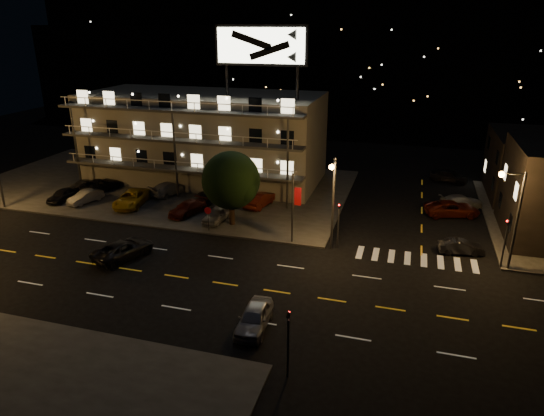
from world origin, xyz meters
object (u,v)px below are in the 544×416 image
(lot_car_4, at_px, (217,214))
(road_car_east, at_px, (254,317))
(lot_car_2, at_px, (132,199))
(side_car_0, at_px, (461,247))
(lot_car_7, at_px, (169,188))
(tree, at_px, (231,182))
(road_car_west, at_px, (124,249))

(lot_car_4, height_order, road_car_east, lot_car_4)
(road_car_east, bearing_deg, lot_car_2, 135.63)
(lot_car_4, xyz_separation_m, road_car_east, (8.99, -15.66, -0.09))
(lot_car_2, distance_m, side_car_0, 32.65)
(lot_car_2, xyz_separation_m, lot_car_7, (2.12, 4.35, -0.04))
(lot_car_2, distance_m, lot_car_7, 4.84)
(tree, bearing_deg, road_car_west, -124.39)
(lot_car_4, xyz_separation_m, road_car_west, (-4.46, -9.23, -0.10))
(lot_car_2, xyz_separation_m, lot_car_4, (10.29, -1.52, -0.08))
(road_car_east, bearing_deg, tree, 112.91)
(side_car_0, relative_size, road_car_west, 0.70)
(road_car_east, distance_m, road_car_west, 14.91)
(lot_car_7, height_order, road_car_west, lot_car_7)
(tree, relative_size, lot_car_2, 1.29)
(tree, distance_m, road_car_east, 17.40)
(lot_car_2, height_order, side_car_0, lot_car_2)
(tree, bearing_deg, lot_car_7, 147.79)
(road_car_west, bearing_deg, lot_car_7, -56.77)
(lot_car_2, distance_m, road_car_west, 12.23)
(lot_car_4, xyz_separation_m, side_car_0, (22.29, -0.65, -0.23))
(lot_car_2, relative_size, road_car_east, 1.26)
(side_car_0, bearing_deg, lot_car_4, 79.42)
(lot_car_2, bearing_deg, road_car_east, -50.97)
(side_car_0, height_order, road_car_west, road_car_west)
(lot_car_2, xyz_separation_m, side_car_0, (32.58, -2.17, -0.31))
(tree, xyz_separation_m, road_car_east, (7.35, -15.35, -3.63))
(lot_car_7, distance_m, road_car_west, 15.55)
(lot_car_4, distance_m, road_car_west, 10.25)
(lot_car_2, height_order, lot_car_4, lot_car_2)
(side_car_0, bearing_deg, tree, 80.14)
(tree, distance_m, lot_car_7, 12.12)
(lot_car_2, bearing_deg, side_car_0, -13.07)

